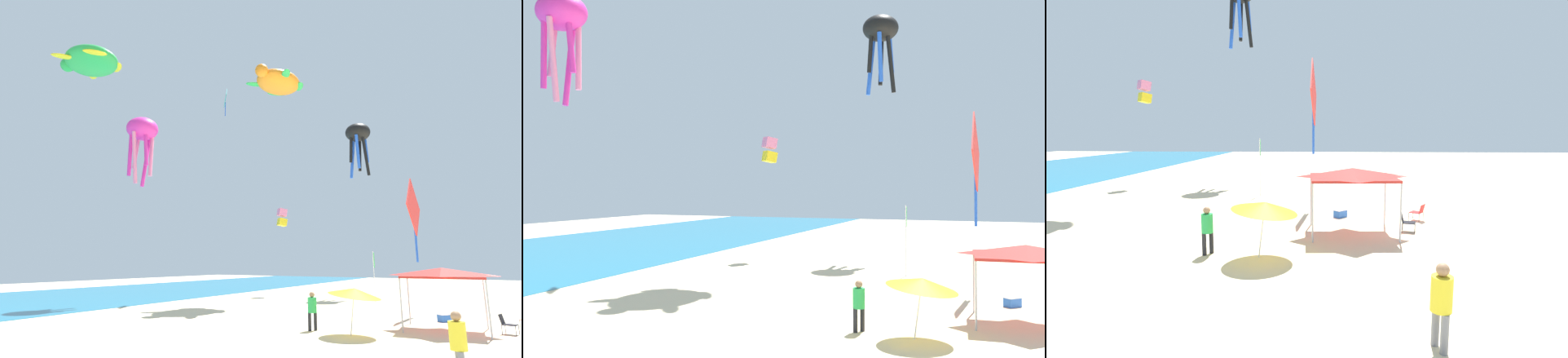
{
  "view_description": "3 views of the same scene",
  "coord_description": "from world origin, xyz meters",
  "views": [
    {
      "loc": [
        -21.64,
        -0.63,
        3.03
      ],
      "look_at": [
        1.09,
        12.74,
        8.66
      ],
      "focal_mm": 26.95,
      "sensor_mm": 36.0,
      "label": 1
    },
    {
      "loc": [
        -22.37,
        2.57,
        4.8
      ],
      "look_at": [
        1.09,
        11.58,
        5.18
      ],
      "focal_mm": 38.09,
      "sensor_mm": 36.0,
      "label": 2
    },
    {
      "loc": [
        -16.88,
        2.69,
        4.33
      ],
      "look_at": [
        -1.09,
        3.51,
        2.29
      ],
      "focal_mm": 25.84,
      "sensor_mm": 36.0,
      "label": 3
    }
  ],
  "objects": [
    {
      "name": "kite_box_pink",
      "position": [
        12.44,
        16.99,
        7.36
      ],
      "size": [
        1.18,
        1.17,
        1.77
      ],
      "rotation": [
        0.0,
        0.0,
        0.83
      ],
      "color": "pink"
    },
    {
      "name": "folding_chair_near_cooler",
      "position": [
        1.16,
        -1.77,
        0.47
      ],
      "size": [
        0.78,
        0.81,
        0.82
      ],
      "rotation": [
        0.0,
        0.0,
        2.53
      ],
      "color": "black",
      "rests_on": "ground"
    },
    {
      "name": "kite_diamond_red",
      "position": [
        3.94,
        3.42,
        6.23
      ],
      "size": [
        3.63,
        0.22,
        5.18
      ],
      "rotation": [
        0.0,
        0.0,
        6.2
      ],
      "color": "red"
    },
    {
      "name": "person_kite_handler",
      "position": [
        -9.77,
        0.42,
        1.05
      ],
      "size": [
        0.46,
        0.42,
        1.79
      ],
      "rotation": [
        0.0,
        0.0,
        3.43
      ],
      "color": "slate",
      "rests_on": "ground"
    },
    {
      "name": "folding_chair_right_of_tent",
      "position": [
        -0.85,
        -0.76,
        0.47
      ],
      "size": [
        0.66,
        0.74,
        0.82
      ],
      "rotation": [
        0.0,
        0.0,
        6.03
      ],
      "color": "black",
      "rests_on": "ground"
    },
    {
      "name": "person_beachcomber",
      "position": [
        -4.27,
        6.85,
        1.0
      ],
      "size": [
        0.41,
        0.41,
        1.71
      ],
      "rotation": [
        0.0,
        0.0,
        5.66
      ],
      "color": "black",
      "rests_on": "ground"
    },
    {
      "name": "beach_umbrella",
      "position": [
        -4.55,
        4.75,
        1.78
      ],
      "size": [
        2.28,
        2.29,
        2.12
      ],
      "color": "silver",
      "rests_on": "ground"
    },
    {
      "name": "banner_flag",
      "position": [
        7.96,
        7.14,
        2.31
      ],
      "size": [
        0.36,
        0.06,
        3.85
      ],
      "color": "silver",
      "rests_on": "ground"
    },
    {
      "name": "canopy_tent",
      "position": [
        -1.22,
        1.6,
        2.54
      ],
      "size": [
        3.08,
        3.66,
        2.79
      ],
      "rotation": [
        0.0,
        0.0,
        0.06
      ],
      "color": "#B7B7BC",
      "rests_on": "ground"
    },
    {
      "name": "ground",
      "position": [
        0.0,
        0.0,
        -0.05
      ],
      "size": [
        120.0,
        120.0,
        0.1
      ],
      "primitive_type": "cube",
      "color": "beige"
    },
    {
      "name": "cooler_box",
      "position": [
        1.68,
        1.98,
        0.2
      ],
      "size": [
        0.73,
        0.73,
        0.4
      ],
      "color": "blue",
      "rests_on": "ground"
    }
  ]
}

